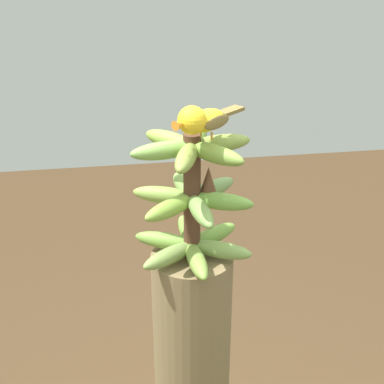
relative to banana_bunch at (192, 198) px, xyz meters
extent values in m
cylinder|color=#4C2D1E|center=(0.00, 0.00, 0.00)|extent=(0.04, 0.04, 0.31)
ellipsoid|color=#789A49|center=(-0.03, -0.06, -0.13)|extent=(0.11, 0.16, 0.04)
ellipsoid|color=#6D9B3B|center=(0.04, -0.06, -0.13)|extent=(0.12, 0.15, 0.04)
ellipsoid|color=olive|center=(0.07, 0.00, -0.13)|extent=(0.16, 0.05, 0.04)
ellipsoid|color=olive|center=(0.03, 0.06, -0.13)|extent=(0.11, 0.16, 0.04)
ellipsoid|color=olive|center=(-0.04, 0.06, -0.13)|extent=(0.12, 0.15, 0.04)
ellipsoid|color=olive|center=(-0.07, 0.00, -0.13)|extent=(0.16, 0.05, 0.04)
ellipsoid|color=#6B9B3C|center=(-0.03, -0.06, 0.00)|extent=(0.10, 0.16, 0.04)
ellipsoid|color=#6E8F4C|center=(0.04, -0.05, 0.00)|extent=(0.13, 0.15, 0.04)
ellipsoid|color=#719844|center=(0.07, 0.01, 0.00)|extent=(0.16, 0.06, 0.04)
ellipsoid|color=olive|center=(0.03, 0.06, 0.00)|extent=(0.10, 0.16, 0.04)
ellipsoid|color=#7CA13A|center=(-0.04, 0.05, 0.00)|extent=(0.13, 0.15, 0.04)
ellipsoid|color=#74984B|center=(-0.07, -0.01, 0.00)|extent=(0.16, 0.06, 0.04)
ellipsoid|color=olive|center=(-0.05, -0.04, 0.13)|extent=(0.14, 0.13, 0.04)
ellipsoid|color=olive|center=(0.01, -0.06, 0.13)|extent=(0.07, 0.16, 0.04)
ellipsoid|color=#6C9E3D|center=(0.06, -0.02, 0.13)|extent=(0.16, 0.09, 0.04)
ellipsoid|color=#7EA13B|center=(0.05, 0.04, 0.13)|extent=(0.14, 0.13, 0.04)
ellipsoid|color=#749F48|center=(-0.01, 0.06, 0.13)|extent=(0.07, 0.16, 0.04)
ellipsoid|color=olive|center=(-0.06, 0.02, 0.13)|extent=(0.16, 0.09, 0.04)
cone|color=brown|center=(0.00, -0.04, 0.04)|extent=(0.04, 0.04, 0.06)
cylinder|color=#C68933|center=(-0.02, -0.02, 0.16)|extent=(0.00, 0.00, 0.02)
cylinder|color=#C68933|center=(-0.05, -0.03, 0.16)|extent=(0.01, 0.01, 0.02)
ellipsoid|color=yellow|center=(-0.03, -0.02, 0.20)|extent=(0.10, 0.11, 0.05)
ellipsoid|color=brown|center=(-0.01, -0.01, 0.20)|extent=(0.06, 0.06, 0.03)
ellipsoid|color=brown|center=(-0.05, -0.05, 0.20)|extent=(0.06, 0.06, 0.03)
cube|color=brown|center=(0.02, -0.09, 0.20)|extent=(0.07, 0.07, 0.01)
sphere|color=yellow|center=(-0.06, 0.01, 0.21)|extent=(0.06, 0.06, 0.06)
sphere|color=black|center=(-0.08, 0.00, 0.21)|extent=(0.01, 0.01, 0.01)
cone|color=orange|center=(-0.09, 0.04, 0.21)|extent=(0.03, 0.03, 0.02)
camera|label=1|loc=(-1.13, 0.18, 0.56)|focal=51.68mm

